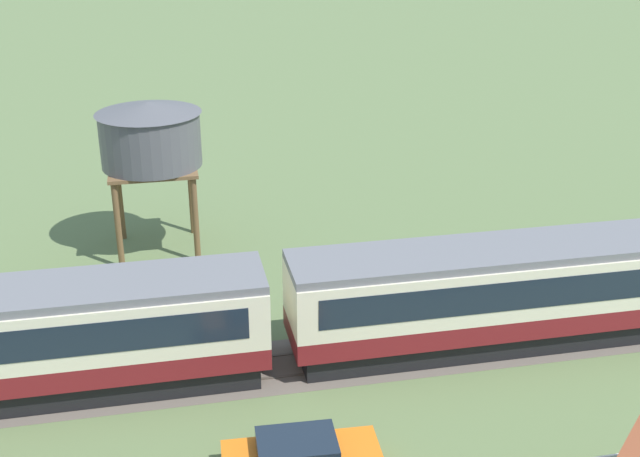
% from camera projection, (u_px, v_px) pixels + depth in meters
% --- Properties ---
extents(passenger_train, '(96.17, 3.13, 4.05)m').
position_uv_depth(passenger_train, '(537.00, 287.00, 30.31)').
color(passenger_train, maroon).
rests_on(passenger_train, ground_plane).
extents(railway_track, '(166.78, 3.60, 0.04)m').
position_uv_depth(railway_track, '(468.00, 345.00, 30.71)').
color(railway_track, '#665B51').
rests_on(railway_track, ground_plane).
extents(water_tower, '(4.81, 4.81, 7.28)m').
position_uv_depth(water_tower, '(150.00, 136.00, 36.58)').
color(water_tower, brown).
rests_on(water_tower, ground_plane).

